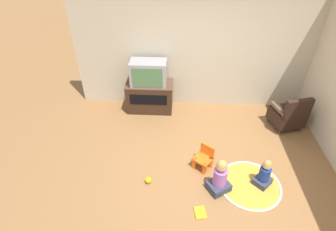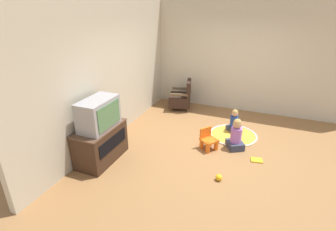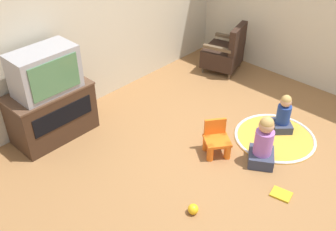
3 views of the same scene
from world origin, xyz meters
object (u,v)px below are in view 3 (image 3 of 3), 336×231
(television, at_px, (45,71))
(child_watching_center, at_px, (283,115))
(book, at_px, (281,194))
(child_watching_left, at_px, (263,144))
(toy_ball, at_px, (193,209))
(black_armchair, at_px, (225,53))
(tv_cabinet, at_px, (52,112))
(yellow_kid_chair, at_px, (217,141))

(television, height_order, child_watching_center, television)
(television, relative_size, book, 3.23)
(child_watching_left, relative_size, toy_ball, 5.80)
(black_armchair, distance_m, child_watching_center, 1.82)
(toy_ball, relative_size, book, 0.47)
(tv_cabinet, relative_size, toy_ball, 9.26)
(black_armchair, relative_size, yellow_kid_chair, 1.89)
(tv_cabinet, bearing_deg, yellow_kid_chair, -56.97)
(television, distance_m, toy_ball, 2.38)
(yellow_kid_chair, distance_m, book, 1.00)
(black_armchair, height_order, yellow_kid_chair, black_armchair)
(toy_ball, bearing_deg, child_watching_center, 2.28)
(television, height_order, toy_ball, television)
(black_armchair, relative_size, toy_ball, 7.19)
(tv_cabinet, bearing_deg, black_armchair, -10.17)
(child_watching_left, bearing_deg, black_armchair, 15.86)
(child_watching_left, xyz_separation_m, toy_ball, (-1.18, 0.08, -0.23))
(television, bearing_deg, toy_ball, -84.56)
(child_watching_center, height_order, toy_ball, child_watching_center)
(child_watching_left, relative_size, child_watching_center, 1.21)
(black_armchair, xyz_separation_m, book, (-1.94, -2.23, -0.31))
(toy_ball, bearing_deg, television, 95.44)
(yellow_kid_chair, height_order, toy_ball, yellow_kid_chair)
(tv_cabinet, xyz_separation_m, child_watching_left, (1.39, -2.30, -0.07))
(yellow_kid_chair, height_order, child_watching_center, child_watching_center)
(black_armchair, bearing_deg, toy_ball, 15.65)
(yellow_kid_chair, xyz_separation_m, child_watching_left, (0.23, -0.51, 0.11))
(yellow_kid_chair, bearing_deg, television, 160.32)
(child_watching_center, bearing_deg, television, 90.07)
(child_watching_center, bearing_deg, book, 164.83)
(book, bearing_deg, child_watching_left, -44.36)
(tv_cabinet, height_order, black_armchair, black_armchair)
(child_watching_center, bearing_deg, child_watching_left, 146.27)
(tv_cabinet, relative_size, child_watching_center, 1.94)
(yellow_kid_chair, relative_size, book, 1.79)
(child_watching_center, bearing_deg, tv_cabinet, 89.65)
(black_armchair, height_order, child_watching_center, black_armchair)
(television, relative_size, child_watching_left, 1.18)
(black_armchair, bearing_deg, book, 33.66)
(child_watching_center, height_order, book, child_watching_center)
(television, height_order, yellow_kid_chair, television)
(child_watching_center, distance_m, toy_ball, 1.94)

